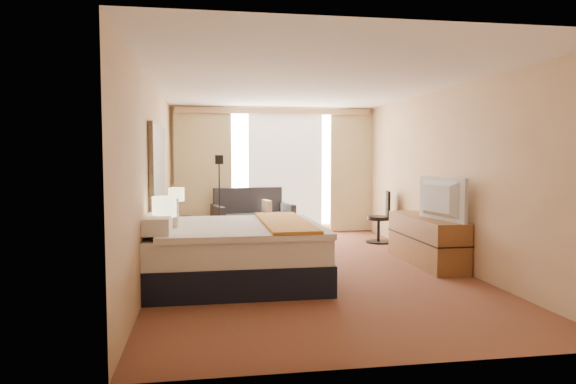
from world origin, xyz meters
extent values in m
cube|color=maroon|center=(0.00, 0.00, 0.00)|extent=(4.20, 7.00, 0.02)
cube|color=white|center=(0.00, 0.00, 2.60)|extent=(4.20, 7.00, 0.02)
cube|color=#E6B98C|center=(0.00, 3.50, 1.30)|extent=(4.20, 0.02, 2.60)
cube|color=#E6B98C|center=(0.00, -3.50, 1.30)|extent=(4.20, 0.02, 2.60)
cube|color=#E6B98C|center=(-2.10, 0.00, 1.30)|extent=(0.02, 7.00, 2.60)
cube|color=#E6B98C|center=(2.10, 0.00, 1.30)|extent=(0.02, 7.00, 2.60)
cube|color=black|center=(-2.06, 0.20, 1.28)|extent=(0.06, 1.85, 1.50)
cube|color=#986737|center=(-1.87, -1.05, 0.28)|extent=(0.45, 0.52, 0.55)
cube|color=#986737|center=(-1.87, 1.45, 0.28)|extent=(0.45, 0.52, 0.55)
cube|color=#986737|center=(1.83, 0.00, 0.35)|extent=(0.50, 1.80, 0.70)
cube|color=white|center=(0.25, 3.47, 1.32)|extent=(2.30, 0.02, 2.30)
cube|color=beige|center=(-1.45, 3.38, 1.27)|extent=(1.15, 0.09, 2.50)
cube|color=beige|center=(1.65, 3.38, 1.27)|extent=(0.90, 0.09, 2.50)
cube|color=white|center=(0.25, 3.43, 1.27)|extent=(1.55, 0.04, 2.50)
cube|color=#E6B98C|center=(0.00, 3.34, 2.52)|extent=(4.00, 0.16, 0.12)
cube|color=black|center=(-1.05, -0.65, 0.18)|extent=(2.17, 1.97, 0.36)
cube|color=white|center=(-1.05, -0.65, 0.52)|extent=(2.12, 1.92, 0.31)
cube|color=white|center=(-0.97, -0.65, 0.70)|extent=(1.99, 1.99, 0.07)
cube|color=orange|center=(-0.41, -0.65, 0.75)|extent=(0.57, 1.99, 0.04)
cube|color=white|center=(-1.95, -1.13, 0.83)|extent=(0.29, 0.81, 0.19)
cube|color=white|center=(-1.95, -0.17, 0.83)|extent=(0.29, 0.81, 0.19)
cube|color=beige|center=(-1.81, -0.65, 0.87)|extent=(0.10, 0.43, 0.37)
cube|color=#501917|center=(-0.48, 3.00, 0.14)|extent=(1.67, 1.12, 0.27)
cube|color=#2B2A2F|center=(-0.47, 2.95, 0.36)|extent=(1.53, 0.94, 0.18)
cube|color=#2B2A2F|center=(-0.55, 3.32, 0.66)|extent=(1.43, 0.44, 0.60)
cube|color=#2B2A2F|center=(-1.18, 2.85, 0.40)|extent=(0.28, 0.83, 0.49)
cube|color=#2B2A2F|center=(0.22, 3.15, 0.40)|extent=(0.28, 0.83, 0.49)
cube|color=beige|center=(-0.20, 3.00, 0.55)|extent=(0.16, 0.39, 0.35)
cube|color=black|center=(-1.15, 2.49, 0.01)|extent=(0.20, 0.20, 0.02)
cylinder|color=black|center=(-1.15, 2.49, 0.74)|extent=(0.03, 0.03, 1.44)
cube|color=black|center=(-1.15, 2.49, 1.54)|extent=(0.15, 0.15, 0.17)
cylinder|color=black|center=(1.75, 1.89, 0.01)|extent=(0.47, 0.47, 0.03)
cylinder|color=black|center=(1.75, 1.89, 0.24)|extent=(0.06, 0.06, 0.42)
cylinder|color=black|center=(1.75, 1.89, 0.46)|extent=(0.41, 0.41, 0.07)
cube|color=black|center=(1.91, 1.85, 0.73)|extent=(0.14, 0.37, 0.47)
cube|color=black|center=(-1.89, -1.05, 0.57)|extent=(0.10, 0.10, 0.04)
cylinder|color=black|center=(-1.89, -1.05, 0.76)|extent=(0.03, 0.03, 0.35)
cylinder|color=#FFF2BF|center=(-1.89, -1.05, 1.02)|extent=(0.28, 0.28, 0.24)
cube|color=black|center=(-1.88, 1.39, 0.57)|extent=(0.09, 0.09, 0.04)
cylinder|color=black|center=(-1.88, 1.39, 0.75)|extent=(0.03, 0.03, 0.32)
cylinder|color=#FFF2BF|center=(-1.88, 1.39, 0.98)|extent=(0.25, 0.25, 0.22)
cube|color=#8ABDD6|center=(-1.81, -1.17, 0.61)|extent=(0.14, 0.14, 0.11)
cube|color=black|center=(-1.75, 1.50, 0.58)|extent=(0.20, 0.17, 0.06)
imported|color=black|center=(1.78, -0.39, 1.00)|extent=(0.30, 1.07, 0.61)
camera|label=1|loc=(-1.42, -7.13, 1.60)|focal=32.00mm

